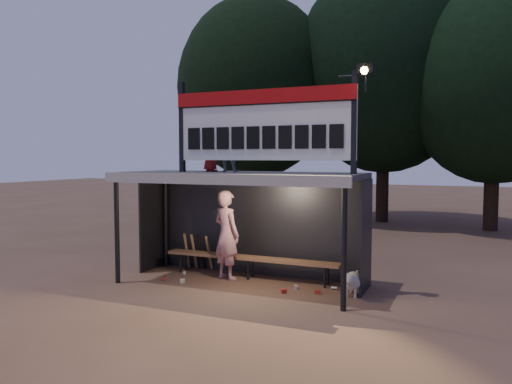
% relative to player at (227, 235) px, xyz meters
% --- Properties ---
extents(ground, '(80.00, 80.00, 0.00)m').
position_rel_player_xyz_m(ground, '(0.46, -0.32, -0.96)').
color(ground, brown).
rests_on(ground, ground).
extents(player, '(0.83, 0.71, 1.92)m').
position_rel_player_xyz_m(player, '(0.00, 0.00, 0.00)').
color(player, silver).
rests_on(player, ground).
extents(child_a, '(0.54, 0.44, 1.04)m').
position_rel_player_xyz_m(child_a, '(0.13, -0.16, 1.88)').
color(child_a, slate).
rests_on(child_a, dugout_shelter).
extents(child_b, '(0.53, 0.48, 0.91)m').
position_rel_player_xyz_m(child_b, '(-0.38, -0.00, 1.81)').
color(child_b, maroon).
rests_on(child_b, dugout_shelter).
extents(dugout_shelter, '(5.10, 2.08, 2.32)m').
position_rel_player_xyz_m(dugout_shelter, '(0.46, -0.08, 0.88)').
color(dugout_shelter, '#3C3C3F').
rests_on(dugout_shelter, ground).
extents(scoreboard_assembly, '(4.10, 0.27, 1.99)m').
position_rel_player_xyz_m(scoreboard_assembly, '(1.01, -0.33, 2.36)').
color(scoreboard_assembly, black).
rests_on(scoreboard_assembly, dugout_shelter).
extents(bench, '(4.00, 0.35, 0.48)m').
position_rel_player_xyz_m(bench, '(0.46, 0.23, -0.53)').
color(bench, '#916644').
rests_on(bench, ground).
extents(tree_left, '(6.46, 6.46, 9.27)m').
position_rel_player_xyz_m(tree_left, '(-3.54, 9.68, 4.55)').
color(tree_left, black).
rests_on(tree_left, ground).
extents(tree_mid, '(7.22, 7.22, 10.36)m').
position_rel_player_xyz_m(tree_mid, '(1.46, 11.18, 5.20)').
color(tree_mid, black).
rests_on(tree_mid, ground).
extents(tree_right, '(6.08, 6.08, 8.72)m').
position_rel_player_xyz_m(tree_right, '(5.46, 10.18, 4.23)').
color(tree_right, black).
rests_on(tree_right, ground).
extents(dog, '(0.36, 0.81, 0.49)m').
position_rel_player_xyz_m(dog, '(2.80, -0.22, -0.68)').
color(dog, beige).
rests_on(dog, ground).
extents(bats, '(0.67, 0.35, 0.84)m').
position_rel_player_xyz_m(bats, '(-1.01, 0.50, -0.53)').
color(bats, '#9A7648').
rests_on(bats, ground).
extents(litter, '(3.66, 0.83, 0.08)m').
position_rel_player_xyz_m(litter, '(0.70, -0.36, -0.92)').
color(litter, '#AF261E').
rests_on(litter, ground).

